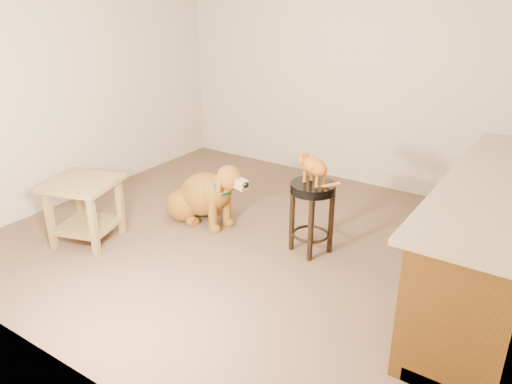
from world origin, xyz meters
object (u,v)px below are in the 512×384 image
Objects in this scene: golden_retriever at (204,196)px; tabby_kitten at (313,166)px; side_table at (85,202)px; padded_stool at (312,204)px; wood_stool at (491,212)px.

tabby_kitten is (1.17, 0.06, 0.53)m from golden_retriever.
tabby_kitten is (1.81, 0.99, 0.41)m from side_table.
side_table is at bearing -151.51° from padded_stool.
side_table is (-3.13, -1.81, -0.01)m from wood_stool.
padded_stool is 1.44× the size of tabby_kitten.
tabby_kitten reaches higher than side_table.
side_table is at bearing -132.33° from tabby_kitten.
golden_retriever is (-2.50, -0.88, -0.13)m from wood_stool.
wood_stool reaches higher than side_table.
golden_retriever is (-1.18, -0.05, -0.19)m from padded_stool.
padded_stool is at bearing -147.88° from wood_stool.
wood_stool is 3.62m from side_table.
golden_retriever reaches higher than padded_stool.
wood_stool is 1.71× the size of tabby_kitten.
golden_retriever is at bearing 55.71° from side_table.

